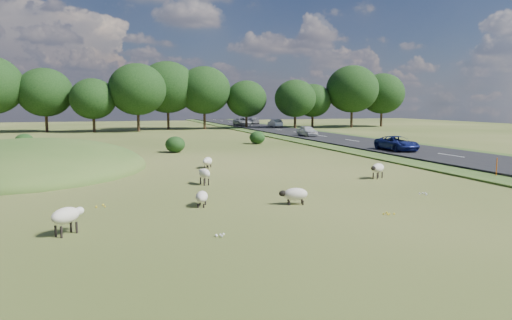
{
  "coord_description": "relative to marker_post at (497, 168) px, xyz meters",
  "views": [
    {
      "loc": [
        -6.44,
        -22.36,
        4.41
      ],
      "look_at": [
        2.0,
        4.0,
        1.0
      ],
      "focal_mm": 32.0,
      "sensor_mm": 36.0,
      "label": 1
    }
  ],
  "objects": [
    {
      "name": "shrubs",
      "position": [
        -18.28,
        25.11,
        0.13
      ],
      "size": [
        25.45,
        10.18,
        1.48
      ],
      "color": "black",
      "rests_on": "ground"
    },
    {
      "name": "car_0",
      "position": [
        6.27,
        69.38,
        0.34
      ],
      "size": [
        1.93,
        4.75,
        1.38
      ],
      "primitive_type": "imported",
      "rotation": [
        0.0,
        0.0,
        3.14
      ],
      "color": "#94969B",
      "rests_on": "road"
    },
    {
      "name": "sheep_0",
      "position": [
        -14.43,
        -3.16,
        -0.13
      ],
      "size": [
        1.33,
        0.77,
        0.74
      ],
      "rotation": [
        0.0,
        0.0,
        2.93
      ],
      "color": "beige",
      "rests_on": "ground"
    },
    {
      "name": "car_3",
      "position": [
        2.47,
        13.6,
        0.3
      ],
      "size": [
        2.15,
        4.65,
        1.29
      ],
      "primitive_type": "imported",
      "color": "navy",
      "rests_on": "road"
    },
    {
      "name": "sheep_4",
      "position": [
        -23.58,
        -5.16,
        0.06
      ],
      "size": [
        1.22,
        1.23,
        0.95
      ],
      "rotation": [
        0.0,
        0.0,
        0.79
      ],
      "color": "beige",
      "rests_on": "ground"
    },
    {
      "name": "sheep_5",
      "position": [
        -15.74,
        9.4,
        -0.13
      ],
      "size": [
        1.02,
        1.33,
        0.75
      ],
      "rotation": [
        0.0,
        0.0,
        4.2
      ],
      "color": "beige",
      "rests_on": "ground"
    },
    {
      "name": "sheep_3",
      "position": [
        -7.05,
        1.83,
        0.04
      ],
      "size": [
        1.29,
        0.99,
        0.91
      ],
      "rotation": [
        0.0,
        0.0,
        3.66
      ],
      "color": "beige",
      "rests_on": "ground"
    },
    {
      "name": "car_2",
      "position": [
        2.47,
        63.9,
        0.42
      ],
      "size": [
        2.55,
        5.52,
        1.53
      ],
      "primitive_type": "imported",
      "color": "#999CA0",
      "rests_on": "road"
    },
    {
      "name": "car_5",
      "position": [
        2.47,
        33.25,
        0.33
      ],
      "size": [
        1.62,
        4.02,
        1.37
      ],
      "primitive_type": "imported",
      "color": "silver",
      "rests_on": "road"
    },
    {
      "name": "sheep_1",
      "position": [
        -18.4,
        -2.25,
        -0.18
      ],
      "size": [
        0.79,
        1.21,
        0.67
      ],
      "rotation": [
        0.0,
        0.0,
        1.24
      ],
      "color": "beige",
      "rests_on": "ground"
    },
    {
      "name": "treeline",
      "position": [
        -16.69,
        56.36,
        5.97
      ],
      "size": [
        96.28,
        14.66,
        11.7
      ],
      "color": "black",
      "rests_on": "ground"
    },
    {
      "name": "road",
      "position": [
        4.37,
        30.93,
        -0.47
      ],
      "size": [
        8.0,
        150.0,
        0.25
      ],
      "primitive_type": "cube",
      "color": "black",
      "rests_on": "ground"
    },
    {
      "name": "sheep_2",
      "position": [
        -17.24,
        3.0,
        0.02
      ],
      "size": [
        0.68,
        1.26,
        0.89
      ],
      "rotation": [
        0.0,
        0.0,
        1.72
      ],
      "color": "beige",
      "rests_on": "ground"
    },
    {
      "name": "marker_post",
      "position": [
        0.0,
        0.0,
        0.0
      ],
      "size": [
        0.06,
        0.06,
        1.2
      ],
      "primitive_type": "cylinder",
      "color": "#D8590C",
      "rests_on": "ground"
    },
    {
      "name": "mound",
      "position": [
        -27.63,
        12.93,
        -0.6
      ],
      "size": [
        16.0,
        20.0,
        4.0
      ],
      "primitive_type": "ellipsoid",
      "color": "#33561E",
      "rests_on": "ground"
    },
    {
      "name": "car_1",
      "position": [
        6.27,
        55.77,
        0.36
      ],
      "size": [
        1.5,
        4.29,
        1.41
      ],
      "primitive_type": "imported",
      "rotation": [
        0.0,
        0.0,
        3.14
      ],
      "color": "white",
      "rests_on": "road"
    },
    {
      "name": "ground",
      "position": [
        -15.63,
        20.93,
        -0.6
      ],
      "size": [
        160.0,
        160.0,
        0.0
      ],
      "primitive_type": "plane",
      "color": "#334B17",
      "rests_on": "ground"
    }
  ]
}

